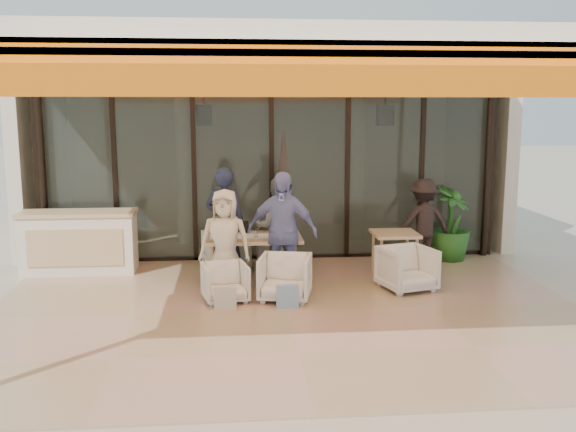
{
  "coord_description": "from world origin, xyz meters",
  "views": [
    {
      "loc": [
        -0.73,
        -8.22,
        2.72
      ],
      "look_at": [
        0.1,
        0.9,
        1.15
      ],
      "focal_mm": 40.0,
      "sensor_mm": 36.0,
      "label": 1
    }
  ],
  "objects_px": {
    "host_counter": "(79,242)",
    "diner_navy": "(225,222)",
    "dining_table": "(252,240)",
    "chair_far_left": "(226,248)",
    "chair_near_right": "(285,276)",
    "diner_grey": "(277,227)",
    "potted_palm": "(451,224)",
    "chair_near_left": "(225,281)",
    "side_table": "(395,239)",
    "standing_woman": "(423,222)",
    "diner_periwinkle": "(282,232)",
    "chair_far_right": "(275,250)",
    "diner_cream": "(225,241)",
    "side_chair": "(407,267)"
  },
  "relations": [
    {
      "from": "diner_periwinkle",
      "to": "potted_palm",
      "type": "relative_size",
      "value": 1.33
    },
    {
      "from": "dining_table",
      "to": "side_chair",
      "type": "height_order",
      "value": "dining_table"
    },
    {
      "from": "host_counter",
      "to": "chair_near_right",
      "type": "bearing_deg",
      "value": -28.89
    },
    {
      "from": "dining_table",
      "to": "chair_near_left",
      "type": "distance_m",
      "value": 1.11
    },
    {
      "from": "host_counter",
      "to": "diner_cream",
      "type": "relative_size",
      "value": 1.2
    },
    {
      "from": "standing_woman",
      "to": "dining_table",
      "type": "bearing_deg",
      "value": 11.17
    },
    {
      "from": "dining_table",
      "to": "potted_palm",
      "type": "height_order",
      "value": "potted_palm"
    },
    {
      "from": "chair_far_left",
      "to": "chair_far_right",
      "type": "bearing_deg",
      "value": 165.66
    },
    {
      "from": "dining_table",
      "to": "side_table",
      "type": "relative_size",
      "value": 2.01
    },
    {
      "from": "diner_navy",
      "to": "chair_near_right",
      "type": "bearing_deg",
      "value": 140.71
    },
    {
      "from": "chair_far_left",
      "to": "diner_navy",
      "type": "relative_size",
      "value": 0.4
    },
    {
      "from": "dining_table",
      "to": "diner_navy",
      "type": "bearing_deg",
      "value": 133.02
    },
    {
      "from": "chair_far_right",
      "to": "chair_far_left",
      "type": "bearing_deg",
      "value": -1.0
    },
    {
      "from": "chair_near_right",
      "to": "standing_woman",
      "type": "bearing_deg",
      "value": 49.38
    },
    {
      "from": "dining_table",
      "to": "chair_far_left",
      "type": "relative_size",
      "value": 2.09
    },
    {
      "from": "chair_near_right",
      "to": "potted_palm",
      "type": "height_order",
      "value": "potted_palm"
    },
    {
      "from": "chair_near_right",
      "to": "diner_cream",
      "type": "relative_size",
      "value": 0.47
    },
    {
      "from": "diner_cream",
      "to": "chair_far_left",
      "type": "bearing_deg",
      "value": 100.23
    },
    {
      "from": "diner_cream",
      "to": "potted_palm",
      "type": "height_order",
      "value": "diner_cream"
    },
    {
      "from": "diner_periwinkle",
      "to": "potted_palm",
      "type": "height_order",
      "value": "diner_periwinkle"
    },
    {
      "from": "chair_near_left",
      "to": "diner_navy",
      "type": "bearing_deg",
      "value": 78.06
    },
    {
      "from": "diner_navy",
      "to": "side_table",
      "type": "relative_size",
      "value": 2.38
    },
    {
      "from": "dining_table",
      "to": "standing_woman",
      "type": "relative_size",
      "value": 1.0
    },
    {
      "from": "side_table",
      "to": "standing_woman",
      "type": "distance_m",
      "value": 1.12
    },
    {
      "from": "diner_grey",
      "to": "chair_near_left",
      "type": "bearing_deg",
      "value": 63.87
    },
    {
      "from": "host_counter",
      "to": "potted_palm",
      "type": "relative_size",
      "value": 1.38
    },
    {
      "from": "dining_table",
      "to": "diner_grey",
      "type": "relative_size",
      "value": 0.94
    },
    {
      "from": "diner_grey",
      "to": "potted_palm",
      "type": "relative_size",
      "value": 1.19
    },
    {
      "from": "dining_table",
      "to": "diner_cream",
      "type": "distance_m",
      "value": 0.62
    },
    {
      "from": "diner_cream",
      "to": "diner_periwinkle",
      "type": "relative_size",
      "value": 0.86
    },
    {
      "from": "chair_near_left",
      "to": "potted_palm",
      "type": "bearing_deg",
      "value": 15.99
    },
    {
      "from": "chair_near_left",
      "to": "side_chair",
      "type": "distance_m",
      "value": 2.71
    },
    {
      "from": "dining_table",
      "to": "chair_far_right",
      "type": "xyz_separation_m",
      "value": [
        0.43,
        0.94,
        -0.38
      ]
    },
    {
      "from": "host_counter",
      "to": "diner_navy",
      "type": "bearing_deg",
      "value": -9.03
    },
    {
      "from": "chair_near_right",
      "to": "diner_navy",
      "type": "distance_m",
      "value": 1.72
    },
    {
      "from": "standing_woman",
      "to": "potted_palm",
      "type": "xyz_separation_m",
      "value": [
        0.55,
        0.19,
        -0.08
      ]
    },
    {
      "from": "chair_far_left",
      "to": "chair_near_right",
      "type": "xyz_separation_m",
      "value": [
        0.84,
        -1.9,
        0.0
      ]
    },
    {
      "from": "diner_navy",
      "to": "chair_far_right",
      "type": "bearing_deg",
      "value": -129.49
    },
    {
      "from": "host_counter",
      "to": "diner_periwinkle",
      "type": "xyz_separation_m",
      "value": [
        3.22,
        -1.28,
        0.36
      ]
    },
    {
      "from": "dining_table",
      "to": "side_table",
      "type": "distance_m",
      "value": 2.28
    },
    {
      "from": "chair_near_left",
      "to": "diner_grey",
      "type": "relative_size",
      "value": 0.38
    },
    {
      "from": "chair_near_right",
      "to": "dining_table",
      "type": "bearing_deg",
      "value": 126.71
    },
    {
      "from": "chair_far_right",
      "to": "diner_grey",
      "type": "relative_size",
      "value": 0.39
    },
    {
      "from": "host_counter",
      "to": "diner_grey",
      "type": "relative_size",
      "value": 1.16
    },
    {
      "from": "dining_table",
      "to": "chair_near_right",
      "type": "xyz_separation_m",
      "value": [
        0.43,
        -0.96,
        -0.32
      ]
    },
    {
      "from": "dining_table",
      "to": "chair_far_right",
      "type": "relative_size",
      "value": 2.42
    },
    {
      "from": "standing_woman",
      "to": "potted_palm",
      "type": "height_order",
      "value": "standing_woman"
    },
    {
      "from": "chair_near_left",
      "to": "standing_woman",
      "type": "height_order",
      "value": "standing_woman"
    },
    {
      "from": "side_table",
      "to": "standing_woman",
      "type": "bearing_deg",
      "value": 49.66
    },
    {
      "from": "potted_palm",
      "to": "host_counter",
      "type": "bearing_deg",
      "value": -177.09
    }
  ]
}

